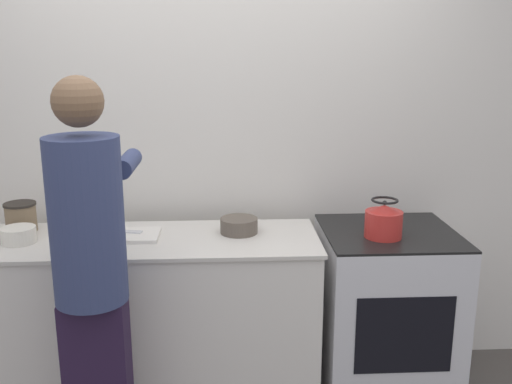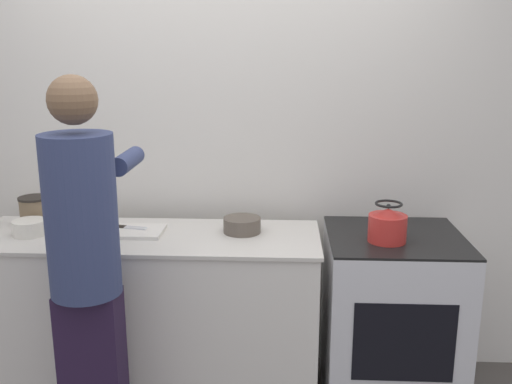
# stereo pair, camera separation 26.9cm
# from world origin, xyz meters

# --- Properties ---
(wall_back) EXTENTS (8.00, 0.05, 2.60)m
(wall_back) POSITION_xyz_m (0.00, 0.72, 1.30)
(wall_back) COLOR silver
(wall_back) RESTS_ON ground_plane
(counter) EXTENTS (1.75, 0.58, 0.90)m
(counter) POSITION_xyz_m (-0.37, 0.28, 0.45)
(counter) COLOR silver
(counter) RESTS_ON ground_plane
(oven) EXTENTS (0.67, 0.65, 0.90)m
(oven) POSITION_xyz_m (0.89, 0.33, 0.45)
(oven) COLOR silver
(oven) RESTS_ON ground_plane
(person) EXTENTS (0.33, 0.58, 1.72)m
(person) POSITION_xyz_m (-0.50, -0.21, 0.94)
(person) COLOR #251832
(person) RESTS_ON ground_plane
(cutting_board) EXTENTS (0.36, 0.22, 0.02)m
(cutting_board) POSITION_xyz_m (-0.46, 0.30, 0.91)
(cutting_board) COLOR silver
(cutting_board) RESTS_ON counter
(knife) EXTENTS (0.19, 0.07, 0.01)m
(knife) POSITION_xyz_m (-0.47, 0.33, 0.93)
(knife) COLOR silver
(knife) RESTS_ON cutting_board
(kettle) EXTENTS (0.18, 0.18, 0.19)m
(kettle) POSITION_xyz_m (0.83, 0.24, 0.99)
(kettle) COLOR red
(kettle) RESTS_ON oven
(bowl_prep) EXTENTS (0.19, 0.19, 0.08)m
(bowl_prep) POSITION_xyz_m (0.12, 0.34, 0.94)
(bowl_prep) COLOR brown
(bowl_prep) RESTS_ON counter
(bowl_mixing) EXTENTS (0.16, 0.16, 0.08)m
(bowl_mixing) POSITION_xyz_m (-0.95, 0.25, 0.94)
(bowl_mixing) COLOR silver
(bowl_mixing) RESTS_ON counter
(canister_jar) EXTENTS (0.16, 0.16, 0.15)m
(canister_jar) POSITION_xyz_m (-0.99, 0.43, 0.98)
(canister_jar) COLOR #756047
(canister_jar) RESTS_ON counter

